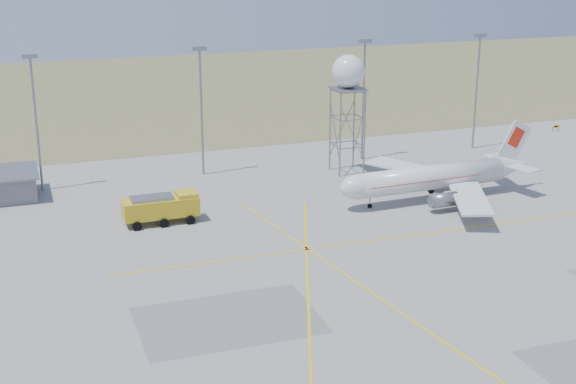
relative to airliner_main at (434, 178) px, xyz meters
name	(u,v)px	position (x,y,z in m)	size (l,w,h in m)	color
ground	(483,357)	(-18.52, -42.23, -3.30)	(400.00, 400.00, 0.00)	#9D9C98
grass_strip	(172,91)	(-18.52, 97.77, -3.29)	(400.00, 120.00, 0.03)	brown
mast_a	(35,112)	(-53.52, 23.77, 8.77)	(2.20, 0.50, 20.50)	slate
mast_b	(201,101)	(-28.52, 23.77, 8.77)	(2.20, 0.50, 20.50)	slate
mast_c	(364,90)	(-0.52, 23.77, 8.77)	(2.20, 0.50, 20.50)	slate
mast_d	(477,82)	(21.48, 23.77, 8.77)	(2.20, 0.50, 20.50)	slate
taxi_sign_near	(526,129)	(37.08, 29.77, -2.42)	(1.60, 0.17, 1.20)	black
taxi_sign_far	(556,127)	(44.08, 29.77, -2.42)	(1.60, 0.17, 1.20)	black
airliner_main	(434,178)	(0.00, 0.00, 0.00)	(31.70, 30.79, 10.78)	silver
radar_tower	(348,107)	(-6.17, 17.46, 7.40)	(5.27, 5.27, 19.08)	slate
fire_truck	(163,209)	(-39.09, 3.21, -1.38)	(10.05, 4.08, 4.01)	gold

